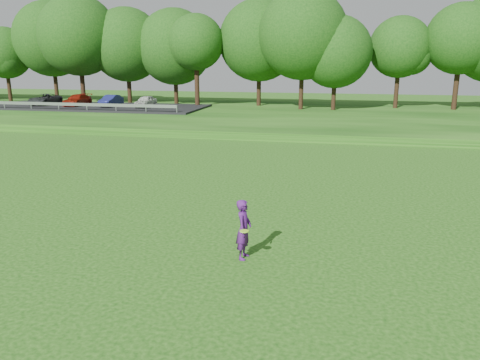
# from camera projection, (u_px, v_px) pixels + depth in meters

# --- Properties ---
(ground) EXTENTS (140.00, 140.00, 0.00)m
(ground) POSITION_uv_depth(u_px,v_px,m) (253.00, 244.00, 14.72)
(ground) COLOR #113D0B
(ground) RESTS_ON ground
(berm) EXTENTS (130.00, 30.00, 0.60)m
(berm) POSITION_uv_depth(u_px,v_px,m) (318.00, 115.00, 46.79)
(berm) COLOR #113D0B
(berm) RESTS_ON ground
(walking_path) EXTENTS (130.00, 1.60, 0.04)m
(walking_path) POSITION_uv_depth(u_px,v_px,m) (306.00, 140.00, 33.63)
(walking_path) COLOR gray
(walking_path) RESTS_ON ground
(treeline) EXTENTS (104.00, 7.00, 15.00)m
(treeline) POSITION_uv_depth(u_px,v_px,m) (323.00, 35.00, 48.63)
(treeline) COLOR #113C0D
(treeline) RESTS_ON berm
(parking_lot) EXTENTS (24.00, 9.00, 1.38)m
(parking_lot) POSITION_uv_depth(u_px,v_px,m) (90.00, 104.00, 50.61)
(parking_lot) COLOR black
(parking_lot) RESTS_ON berm
(woman) EXTENTS (0.48, 0.95, 1.78)m
(woman) POSITION_uv_depth(u_px,v_px,m) (244.00, 229.00, 13.49)
(woman) COLOR #4D1768
(woman) RESTS_ON ground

